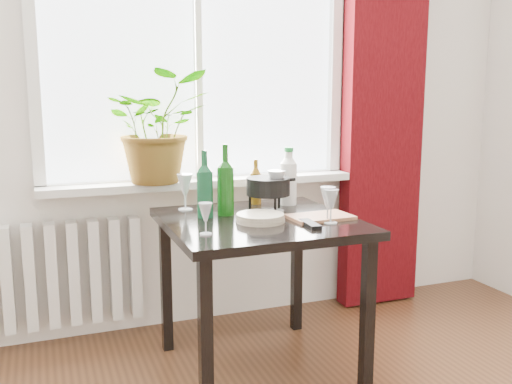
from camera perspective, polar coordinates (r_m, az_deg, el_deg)
name	(u,v)px	position (r m, az deg, el deg)	size (l,w,h in m)	color
window	(197,37)	(3.17, -5.97, 15.12)	(1.72, 0.08, 1.62)	white
windowsill	(202,182)	(3.13, -5.38, 0.98)	(1.72, 0.20, 0.04)	silver
curtain	(384,95)	(3.53, 12.65, 9.48)	(0.50, 0.12, 2.56)	#360408
radiator	(63,274)	(3.15, -18.75, -7.77)	(0.80, 0.10, 0.55)	silver
table	(259,238)	(2.64, 0.31, -4.62)	(0.85, 0.85, 0.74)	black
potted_plant	(158,127)	(3.00, -9.76, 6.45)	(0.52, 0.45, 0.58)	#39771F
wine_bottle_left	(205,184)	(2.63, -5.14, 0.85)	(0.07, 0.07, 0.32)	#0C3F21
wine_bottle_right	(225,179)	(2.67, -3.08, 1.29)	(0.08, 0.08, 0.34)	#0E400C
bottle_amber	(256,181)	(2.94, -0.02, 1.06)	(0.06, 0.06, 0.23)	#67420B
cleaning_bottle	(288,176)	(2.92, 3.26, 1.65)	(0.09, 0.09, 0.30)	silver
wineglass_front_right	(328,204)	(2.56, 7.18, -1.21)	(0.07, 0.07, 0.16)	silver
wineglass_far_right	(331,206)	(2.53, 7.50, -1.41)	(0.07, 0.07, 0.16)	silver
wineglass_back_center	(276,190)	(2.76, 2.06, 0.16)	(0.09, 0.09, 0.21)	silver
wineglass_back_left	(185,192)	(2.81, -7.10, 0.04)	(0.08, 0.08, 0.18)	silver
wineglass_front_left	(206,219)	(2.32, -5.06, -2.67)	(0.06, 0.06, 0.13)	silver
plate_stack	(260,218)	(2.55, 0.44, -2.58)	(0.22, 0.22, 0.04)	#BDB39C
fondue_pot	(268,194)	(2.77, 1.22, -0.23)	(0.24, 0.21, 0.17)	black
tv_remote	(310,224)	(2.49, 5.41, -3.21)	(0.05, 0.16, 0.02)	black
cutting_board	(320,217)	(2.63, 6.42, -2.49)	(0.29, 0.18, 0.02)	#A56C4A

